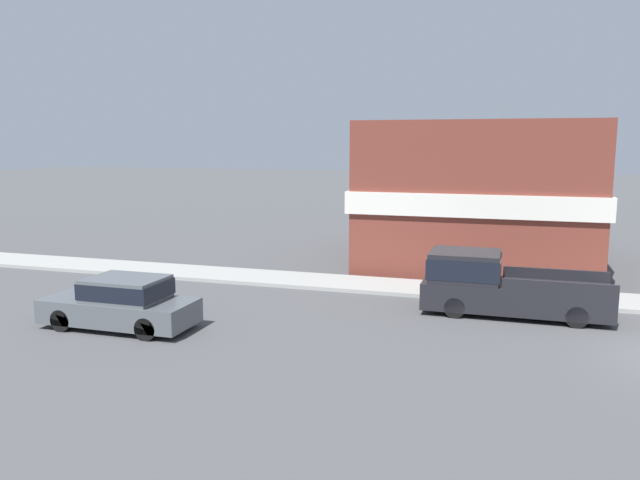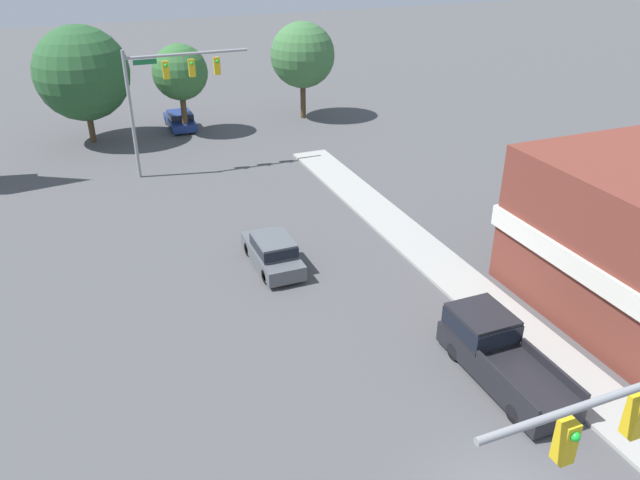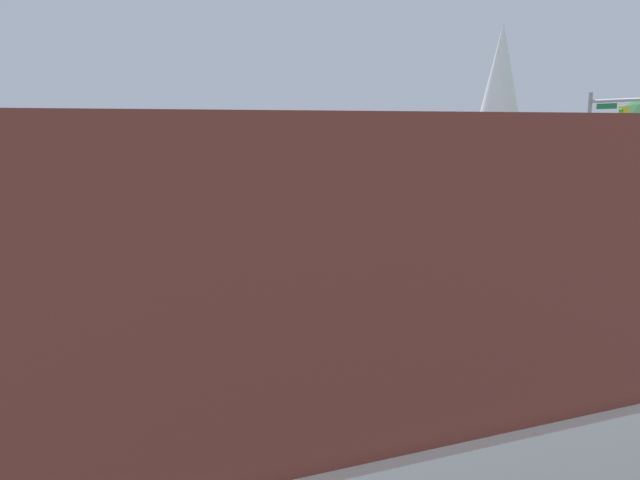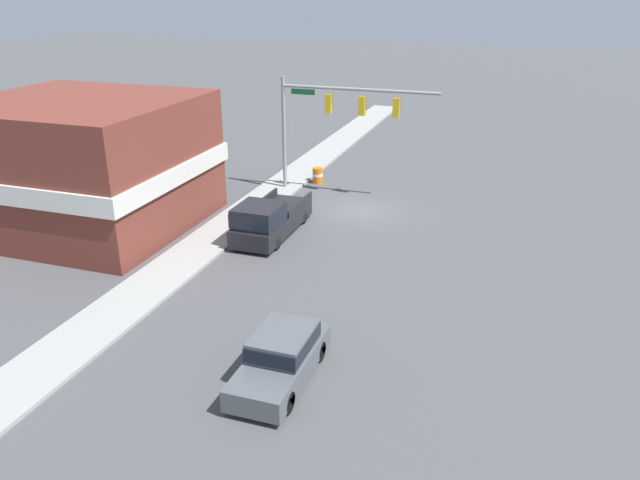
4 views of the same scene
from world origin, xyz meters
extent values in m
plane|color=#4C4C4F|center=(0.00, 0.00, 0.00)|extent=(200.00, 200.00, 0.00)
cube|color=#9E9E99|center=(5.70, 0.00, 0.07)|extent=(2.40, 60.00, 0.14)
cylinder|color=gray|center=(5.37, -2.37, 3.30)|extent=(0.22, 0.22, 6.60)
cylinder|color=gray|center=(0.93, -2.37, 6.10)|extent=(8.90, 0.18, 0.18)
cube|color=gold|center=(2.65, -2.37, 5.24)|extent=(0.36, 0.36, 1.05)
sphere|color=green|center=(2.65, -2.57, 5.55)|extent=(0.22, 0.22, 0.22)
cube|color=gold|center=(0.73, -2.37, 5.24)|extent=(0.36, 0.36, 1.05)
sphere|color=green|center=(0.73, -2.57, 5.55)|extent=(0.22, 0.22, 0.22)
cube|color=gold|center=(-1.20, -2.37, 5.24)|extent=(0.36, 0.36, 1.05)
sphere|color=green|center=(-1.20, -2.57, 5.55)|extent=(0.22, 0.22, 0.22)
cube|color=#196B38|center=(4.17, -2.37, 5.81)|extent=(1.40, 0.04, 0.30)
cylinder|color=black|center=(-2.54, 17.20, 0.33)|extent=(0.22, 0.66, 0.66)
cylinder|color=black|center=(-0.95, 17.20, 0.33)|extent=(0.22, 0.66, 0.66)
cylinder|color=black|center=(-2.54, 14.36, 0.33)|extent=(0.22, 0.66, 0.66)
cylinder|color=black|center=(-0.95, 14.36, 0.33)|extent=(0.22, 0.66, 0.66)
cube|color=#51565B|center=(-1.74, 15.78, 0.53)|extent=(1.81, 4.58, 0.70)
cube|color=#51565B|center=(-1.74, 15.50, 1.22)|extent=(1.67, 2.20, 0.67)
cube|color=black|center=(-1.74, 15.50, 1.22)|extent=(1.69, 2.29, 0.47)
cylinder|color=black|center=(2.34, 6.33, 0.33)|extent=(0.22, 0.66, 0.66)
cylinder|color=black|center=(4.19, 6.33, 0.33)|extent=(0.22, 0.66, 0.66)
cylinder|color=black|center=(2.34, 2.75, 0.33)|extent=(0.22, 0.66, 0.66)
cylinder|color=black|center=(4.19, 2.75, 0.33)|extent=(0.22, 0.66, 0.66)
cube|color=black|center=(3.27, 4.54, 0.61)|extent=(2.07, 5.78, 0.85)
cube|color=black|center=(3.27, 6.13, 1.51)|extent=(1.97, 2.20, 0.95)
cube|color=black|center=(3.27, 6.13, 1.51)|extent=(1.99, 2.28, 0.66)
cube|color=black|center=(2.29, 3.30, 1.21)|extent=(0.12, 3.28, 0.35)
cube|color=black|center=(4.24, 3.30, 1.21)|extent=(0.12, 3.28, 0.35)
cylinder|color=orange|center=(3.90, -4.08, 0.48)|extent=(0.63, 0.63, 0.96)
cylinder|color=white|center=(3.90, -4.08, 0.53)|extent=(0.65, 0.65, 0.17)
cube|color=brown|center=(12.58, 6.23, 3.17)|extent=(10.37, 9.80, 6.35)
cube|color=silver|center=(12.58, 6.23, 3.05)|extent=(10.67, 10.10, 0.90)
camera|label=1|loc=(-17.13, 4.70, 5.50)|focal=35.00mm
camera|label=2|loc=(-9.54, -9.28, 14.89)|focal=35.00mm
camera|label=3|loc=(22.00, 2.31, 6.25)|focal=35.00mm
camera|label=4|loc=(-8.20, 30.87, 11.53)|focal=35.00mm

